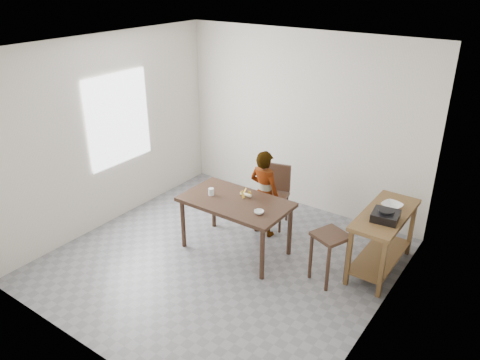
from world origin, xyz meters
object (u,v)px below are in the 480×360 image
Objects in this scene: child at (264,193)px; dining_table at (236,226)px; prep_counter at (382,241)px; stool at (329,257)px; dining_chair at (272,197)px.

dining_table is at bearing 87.88° from child.
prep_counter reaches higher than stool.
child reaches higher than dining_table.
child is at bearing -176.27° from prep_counter.
dining_table is at bearing -175.13° from stool.
child is 1.36m from stool.
child is 0.33m from dining_chair.
stool is at bearing 4.87° from dining_table.
prep_counter is (1.72, 0.70, 0.03)m from dining_table.
dining_table is 1.86m from prep_counter.
dining_table is 1.57× the size of dining_chair.
dining_table is 2.17× the size of stool.
dining_chair is (0.02, 0.87, 0.07)m from dining_table.
dining_chair is (-0.04, 0.27, -0.18)m from child.
prep_counter is 0.96× the size of child.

